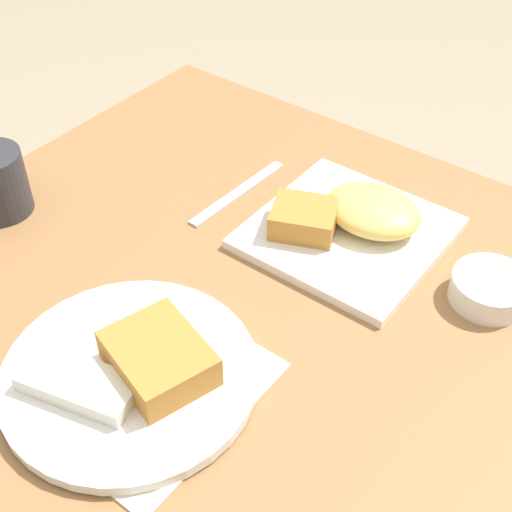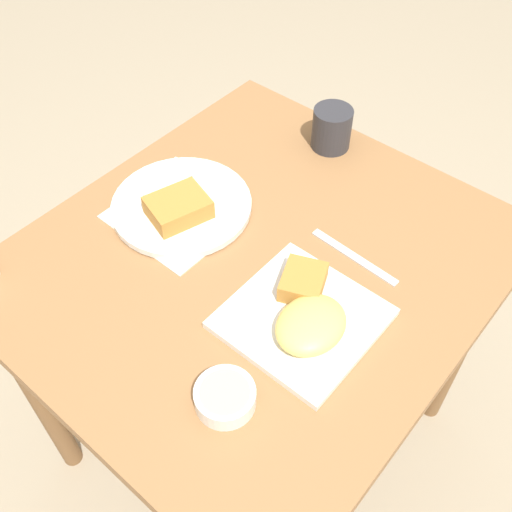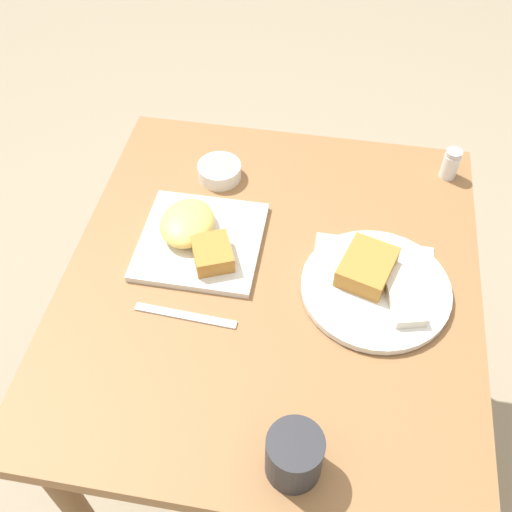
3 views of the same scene
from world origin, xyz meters
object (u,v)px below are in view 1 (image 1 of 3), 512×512
object	(u,v)px
plate_square_near	(352,223)
plate_oval_far	(132,371)
butter_knife	(238,193)
sauce_ramekin	(490,288)

from	to	relation	value
plate_square_near	plate_oval_far	xyz separation A→B (m)	(0.06, 0.36, -0.00)
plate_square_near	plate_oval_far	size ratio (longest dim) A/B	0.85
butter_knife	plate_oval_far	bearing A→B (deg)	22.49
plate_oval_far	sauce_ramekin	bearing A→B (deg)	-125.94
sauce_ramekin	plate_oval_far	bearing A→B (deg)	54.06
plate_square_near	plate_oval_far	world-z (taller)	plate_square_near
plate_square_near	sauce_ramekin	bearing A→B (deg)	179.07
plate_oval_far	butter_knife	size ratio (longest dim) A/B	1.46
plate_oval_far	butter_knife	world-z (taller)	plate_oval_far
plate_oval_far	plate_square_near	bearing A→B (deg)	-99.30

